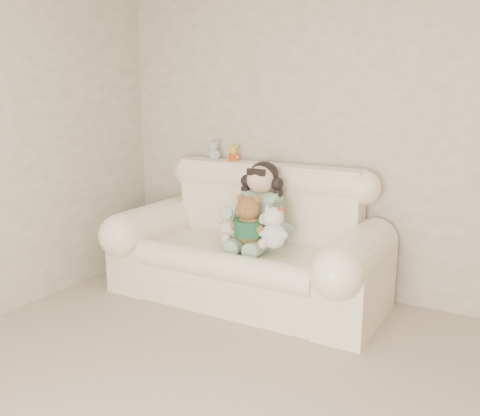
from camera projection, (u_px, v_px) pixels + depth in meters
name	position (u px, v px, depth m)	size (l,w,h in m)	color
wall_back	(380.00, 132.00, 3.86)	(4.50, 4.50, 0.00)	beige
sofa	(246.00, 235.00, 4.01)	(2.10, 0.95, 1.03)	#F7E7C7
seated_child	(261.00, 204.00, 3.98)	(0.40, 0.49, 0.67)	#327736
brown_teddy	(249.00, 215.00, 3.80)	(0.28, 0.21, 0.43)	brown
white_cat	(274.00, 223.00, 3.70)	(0.23, 0.18, 0.37)	white
cream_teddy	(229.00, 219.00, 3.93)	(0.20, 0.16, 0.32)	beige
yellow_mini_bear	(234.00, 153.00, 4.35)	(0.11, 0.08, 0.17)	yellow
grey_mini_plush	(214.00, 149.00, 4.46)	(0.13, 0.10, 0.20)	silver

